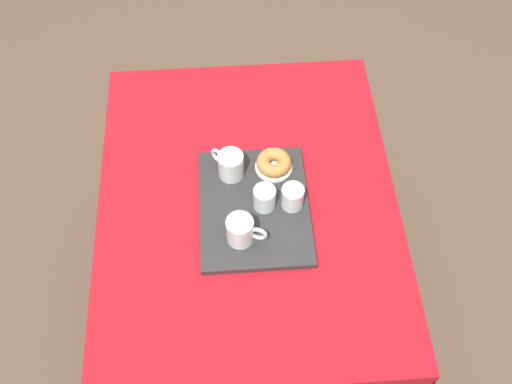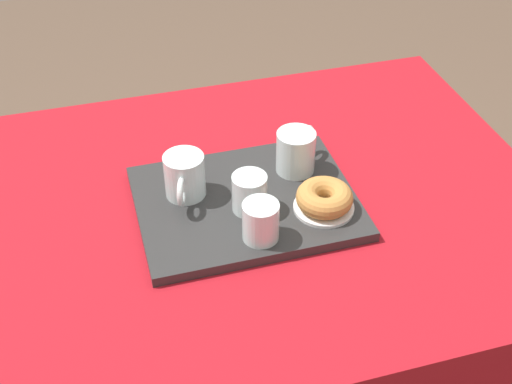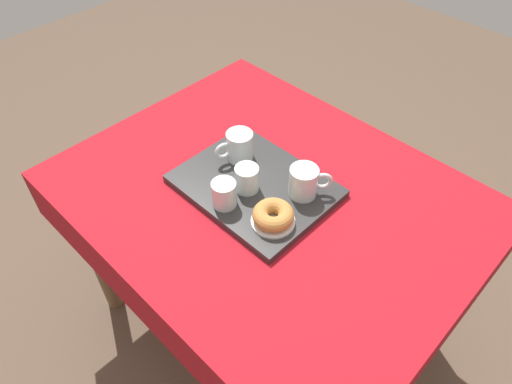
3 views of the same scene
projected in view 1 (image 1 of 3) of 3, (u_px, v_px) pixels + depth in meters
ground_plane at (250, 296)px, 2.47m from camera, size 6.00×6.00×0.00m
dining_table at (248, 215)px, 1.93m from camera, size 1.18×0.94×0.74m
serving_tray at (254, 207)px, 1.82m from camera, size 0.43×0.34×0.02m
tea_mug_left at (230, 165)px, 1.84m from camera, size 0.10×0.10×0.09m
tea_mug_right at (241, 231)px, 1.71m from camera, size 0.08×0.12×0.09m
water_glass_near at (292, 198)px, 1.78m from camera, size 0.07×0.07×0.08m
water_glass_far at (264, 199)px, 1.78m from camera, size 0.07×0.07×0.08m
donut_plate_left at (274, 167)px, 1.89m from camera, size 0.12×0.12×0.01m
sugar_donut_left at (274, 162)px, 1.87m from camera, size 0.11×0.11×0.04m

